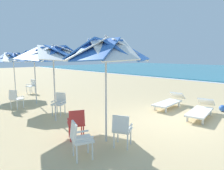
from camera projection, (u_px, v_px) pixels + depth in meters
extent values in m
plane|color=#D3B784|center=(172.00, 122.00, 6.93)|extent=(80.00, 80.00, 0.00)
cylinder|color=silver|center=(106.00, 101.00, 5.22)|extent=(0.05, 0.05, 2.27)
cube|color=blue|center=(126.00, 49.00, 4.81)|extent=(1.21, 1.19, 0.59)
cube|color=white|center=(125.00, 50.00, 5.22)|extent=(1.17, 1.25, 0.59)
cube|color=blue|center=(114.00, 50.00, 5.52)|extent=(1.19, 1.21, 0.59)
cube|color=white|center=(99.00, 50.00, 5.53)|extent=(1.25, 1.17, 0.59)
cube|color=blue|center=(87.00, 50.00, 5.25)|extent=(1.21, 1.19, 0.59)
cube|color=white|center=(85.00, 49.00, 4.83)|extent=(1.17, 1.25, 0.59)
cube|color=blue|center=(96.00, 49.00, 4.53)|extent=(1.19, 1.21, 0.59)
cube|color=white|center=(114.00, 49.00, 4.52)|extent=(1.25, 1.17, 0.59)
sphere|color=silver|center=(106.00, 36.00, 4.98)|extent=(0.08, 0.08, 0.08)
cube|color=white|center=(82.00, 140.00, 4.44)|extent=(0.56, 0.56, 0.05)
cube|color=white|center=(73.00, 131.00, 4.33)|extent=(0.43, 0.23, 0.40)
cube|color=white|center=(80.00, 132.00, 4.61)|extent=(0.17, 0.39, 0.03)
cube|color=white|center=(85.00, 138.00, 4.24)|extent=(0.17, 0.39, 0.03)
cylinder|color=white|center=(88.00, 145.00, 4.70)|extent=(0.04, 0.04, 0.41)
cylinder|color=white|center=(92.00, 151.00, 4.38)|extent=(0.04, 0.04, 0.41)
cylinder|color=white|center=(73.00, 147.00, 4.57)|extent=(0.04, 0.04, 0.41)
cylinder|color=white|center=(77.00, 154.00, 4.25)|extent=(0.04, 0.04, 0.41)
cube|color=red|center=(76.00, 124.00, 5.50)|extent=(0.59, 0.59, 0.05)
cube|color=red|center=(77.00, 118.00, 5.28)|extent=(0.27, 0.42, 0.40)
cube|color=red|center=(69.00, 120.00, 5.42)|extent=(0.37, 0.21, 0.03)
cube|color=red|center=(83.00, 119.00, 5.54)|extent=(0.37, 0.21, 0.03)
cylinder|color=red|center=(69.00, 130.00, 5.64)|extent=(0.04, 0.04, 0.41)
cylinder|color=red|center=(81.00, 129.00, 5.75)|extent=(0.04, 0.04, 0.41)
cylinder|color=red|center=(71.00, 135.00, 5.31)|extent=(0.04, 0.04, 0.41)
cylinder|color=red|center=(84.00, 133.00, 5.42)|extent=(0.04, 0.04, 0.41)
cube|color=white|center=(123.00, 130.00, 5.04)|extent=(0.60, 0.60, 0.05)
cube|color=white|center=(121.00, 124.00, 4.82)|extent=(0.41, 0.28, 0.40)
cube|color=white|center=(115.00, 125.00, 5.08)|extent=(0.22, 0.37, 0.03)
cube|color=white|center=(130.00, 126.00, 4.96)|extent=(0.22, 0.37, 0.03)
cylinder|color=white|center=(118.00, 135.00, 5.29)|extent=(0.04, 0.04, 0.41)
cylinder|color=white|center=(131.00, 137.00, 5.18)|extent=(0.04, 0.04, 0.41)
cylinder|color=white|center=(114.00, 140.00, 4.96)|extent=(0.04, 0.04, 0.41)
cylinder|color=white|center=(128.00, 142.00, 4.85)|extent=(0.04, 0.04, 0.41)
cylinder|color=silver|center=(55.00, 90.00, 6.91)|extent=(0.05, 0.05, 2.27)
cube|color=blue|center=(68.00, 53.00, 6.48)|extent=(1.48, 1.36, 0.53)
cube|color=white|center=(71.00, 53.00, 6.95)|extent=(1.37, 1.44, 0.53)
cube|color=blue|center=(64.00, 53.00, 7.29)|extent=(1.36, 1.48, 0.53)
cube|color=white|center=(52.00, 53.00, 7.30)|extent=(1.44, 1.37, 0.53)
cube|color=blue|center=(39.00, 53.00, 6.98)|extent=(1.48, 1.36, 0.53)
cube|color=white|center=(34.00, 53.00, 6.51)|extent=(1.37, 1.44, 0.53)
cube|color=blue|center=(40.00, 53.00, 6.17)|extent=(1.36, 1.48, 0.53)
cube|color=white|center=(55.00, 53.00, 6.16)|extent=(1.44, 1.37, 0.53)
sphere|color=silver|center=(53.00, 45.00, 6.69)|extent=(0.08, 0.08, 0.08)
cube|color=white|center=(59.00, 104.00, 7.76)|extent=(0.60, 0.60, 0.05)
cube|color=white|center=(61.00, 97.00, 7.92)|extent=(0.41, 0.30, 0.40)
cube|color=white|center=(63.00, 102.00, 7.69)|extent=(0.24, 0.36, 0.03)
cube|color=white|center=(54.00, 101.00, 7.79)|extent=(0.24, 0.36, 0.03)
cylinder|color=white|center=(60.00, 111.00, 7.58)|extent=(0.04, 0.04, 0.41)
cylinder|color=white|center=(52.00, 111.00, 7.67)|extent=(0.04, 0.04, 0.41)
cylinder|color=white|center=(65.00, 109.00, 7.91)|extent=(0.04, 0.04, 0.41)
cylinder|color=white|center=(57.00, 108.00, 8.01)|extent=(0.04, 0.04, 0.41)
cylinder|color=silver|center=(35.00, 82.00, 9.45)|extent=(0.05, 0.05, 2.14)
cube|color=blue|center=(42.00, 56.00, 9.08)|extent=(1.10, 1.06, 0.51)
cube|color=white|center=(45.00, 56.00, 9.45)|extent=(1.05, 1.11, 0.51)
cube|color=blue|center=(42.00, 56.00, 9.72)|extent=(1.06, 1.10, 0.51)
cube|color=white|center=(34.00, 56.00, 9.73)|extent=(1.11, 1.05, 0.51)
cube|color=blue|center=(26.00, 56.00, 9.47)|extent=(1.10, 1.06, 0.51)
cube|color=white|center=(23.00, 56.00, 9.10)|extent=(1.05, 1.11, 0.51)
cube|color=blue|center=(26.00, 56.00, 8.83)|extent=(1.06, 1.10, 0.51)
cube|color=white|center=(34.00, 56.00, 8.83)|extent=(1.11, 1.05, 0.51)
sphere|color=silver|center=(34.00, 49.00, 9.23)|extent=(0.08, 0.08, 0.08)
cube|color=white|center=(17.00, 99.00, 8.67)|extent=(0.58, 0.58, 0.05)
cube|color=white|center=(13.00, 95.00, 8.46)|extent=(0.42, 0.26, 0.40)
cube|color=white|center=(13.00, 96.00, 8.73)|extent=(0.20, 0.38, 0.03)
cube|color=white|center=(20.00, 97.00, 8.58)|extent=(0.20, 0.38, 0.03)
cylinder|color=white|center=(18.00, 103.00, 8.93)|extent=(0.04, 0.04, 0.41)
cylinder|color=white|center=(23.00, 104.00, 8.80)|extent=(0.04, 0.04, 0.41)
cylinder|color=white|center=(11.00, 105.00, 8.61)|extent=(0.04, 0.04, 0.41)
cylinder|color=white|center=(17.00, 105.00, 8.48)|extent=(0.04, 0.04, 0.41)
cylinder|color=silver|center=(15.00, 78.00, 11.65)|extent=(0.05, 0.05, 2.08)
cube|color=blue|center=(20.00, 57.00, 11.26)|extent=(1.27, 1.18, 0.55)
cube|color=white|center=(23.00, 57.00, 11.67)|extent=(1.19, 1.23, 0.55)
cube|color=blue|center=(21.00, 57.00, 11.97)|extent=(1.18, 1.27, 0.55)
cube|color=white|center=(14.00, 57.00, 11.98)|extent=(1.23, 1.19, 0.55)
cube|color=blue|center=(7.00, 57.00, 11.69)|extent=(1.27, 1.18, 0.55)
cube|color=white|center=(3.00, 57.00, 11.28)|extent=(1.19, 1.23, 0.55)
cube|color=blue|center=(5.00, 57.00, 10.98)|extent=(1.18, 1.27, 0.55)
cube|color=white|center=(12.00, 57.00, 10.97)|extent=(1.23, 1.19, 0.55)
sphere|color=silver|center=(13.00, 52.00, 11.43)|extent=(0.08, 0.08, 0.08)
cube|color=white|center=(31.00, 86.00, 12.35)|extent=(0.53, 0.53, 0.05)
cube|color=white|center=(33.00, 82.00, 12.48)|extent=(0.43, 0.18, 0.40)
cube|color=white|center=(32.00, 85.00, 12.23)|extent=(0.13, 0.40, 0.03)
cube|color=white|center=(29.00, 84.00, 12.45)|extent=(0.13, 0.40, 0.03)
cylinder|color=white|center=(30.00, 91.00, 12.14)|extent=(0.04, 0.04, 0.41)
cylinder|color=white|center=(27.00, 90.00, 12.34)|extent=(0.04, 0.04, 0.41)
cylinder|color=white|center=(35.00, 90.00, 12.43)|extent=(0.04, 0.04, 0.41)
cylinder|color=white|center=(32.00, 89.00, 12.63)|extent=(0.04, 0.04, 0.41)
cube|color=white|center=(200.00, 112.00, 7.33)|extent=(0.91, 1.78, 0.06)
cube|color=white|center=(206.00, 102.00, 8.14)|extent=(0.68, 0.57, 0.36)
cube|color=white|center=(203.00, 121.00, 6.69)|extent=(0.06, 0.06, 0.22)
cube|color=white|center=(187.00, 119.00, 7.00)|extent=(0.06, 0.06, 0.22)
cube|color=white|center=(210.00, 113.00, 7.70)|extent=(0.06, 0.06, 0.22)
cube|color=white|center=(197.00, 111.00, 8.01)|extent=(0.06, 0.06, 0.22)
cube|color=white|center=(167.00, 103.00, 8.74)|extent=(0.77, 1.74, 0.06)
cube|color=white|center=(178.00, 95.00, 9.49)|extent=(0.64, 0.53, 0.36)
cube|color=white|center=(166.00, 110.00, 8.12)|extent=(0.06, 0.06, 0.22)
cube|color=white|center=(155.00, 108.00, 8.46)|extent=(0.06, 0.06, 0.22)
cube|color=white|center=(179.00, 104.00, 9.06)|extent=(0.06, 0.06, 0.22)
cube|color=white|center=(168.00, 103.00, 9.40)|extent=(0.06, 0.06, 0.22)
sphere|color=blue|center=(222.00, 108.00, 8.29)|extent=(0.27, 0.27, 0.27)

